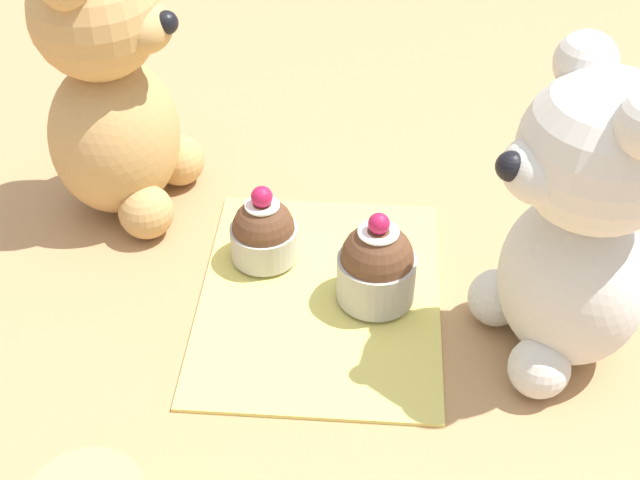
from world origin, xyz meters
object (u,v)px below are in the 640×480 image
(teddy_bear_cream, at_px, (581,222))
(teddy_bear_tan, at_px, (112,92))
(cupcake_near_tan_bear, at_px, (264,233))
(cupcake_near_cream_bear, at_px, (377,262))

(teddy_bear_cream, bearing_deg, teddy_bear_tan, -132.14)
(teddy_bear_cream, relative_size, cupcake_near_tan_bear, 3.43)
(cupcake_near_tan_bear, bearing_deg, cupcake_near_cream_bear, 67.77)
(teddy_bear_cream, relative_size, cupcake_near_cream_bear, 2.94)
(cupcake_near_cream_bear, xyz_separation_m, cupcake_near_tan_bear, (-0.04, -0.09, -0.01))
(teddy_bear_cream, distance_m, cupcake_near_cream_bear, 0.15)
(cupcake_near_tan_bear, bearing_deg, teddy_bear_cream, 70.65)
(teddy_bear_tan, bearing_deg, teddy_bear_cream, -104.18)
(cupcake_near_cream_bear, relative_size, cupcake_near_tan_bear, 1.16)
(teddy_bear_tan, xyz_separation_m, cupcake_near_cream_bear, (0.10, 0.21, -0.07))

